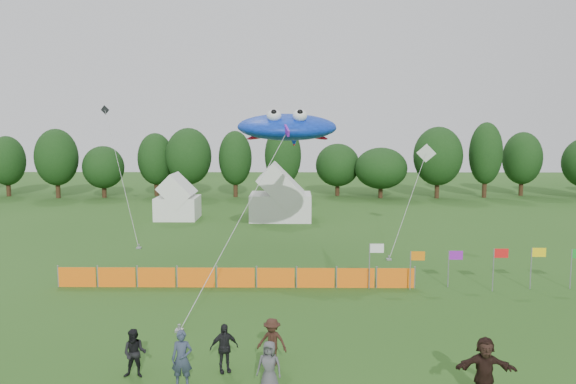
{
  "coord_description": "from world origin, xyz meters",
  "views": [
    {
      "loc": [
        0.27,
        -18.24,
        8.06
      ],
      "look_at": [
        0.0,
        6.0,
        5.2
      ],
      "focal_mm": 35.0,
      "sensor_mm": 36.0,
      "label": 1
    }
  ],
  "objects_px": {
    "spectator_c": "(272,342)",
    "spectator_f": "(485,369)",
    "spectator_d": "(224,348)",
    "barrier_fence": "(236,278)",
    "spectator_e": "(269,366)",
    "stingray_kite": "(288,127)",
    "tent_right": "(281,198)",
    "spectator_b": "(135,353)",
    "spectator_a": "(182,359)",
    "tent_left": "(178,201)"
  },
  "relations": [
    {
      "from": "spectator_b",
      "to": "tent_right",
      "type": "bearing_deg",
      "value": 82.63
    },
    {
      "from": "spectator_c",
      "to": "stingray_kite",
      "type": "bearing_deg",
      "value": 105.33
    },
    {
      "from": "tent_right",
      "to": "stingray_kite",
      "type": "bearing_deg",
      "value": -86.68
    },
    {
      "from": "spectator_a",
      "to": "spectator_f",
      "type": "xyz_separation_m",
      "value": [
        9.1,
        -0.73,
        0.06
      ]
    },
    {
      "from": "tent_right",
      "to": "spectator_f",
      "type": "bearing_deg",
      "value": -78.01
    },
    {
      "from": "tent_left",
      "to": "spectator_e",
      "type": "xyz_separation_m",
      "value": [
        9.4,
        -31.94,
        -0.82
      ]
    },
    {
      "from": "tent_left",
      "to": "stingray_kite",
      "type": "height_order",
      "value": "stingray_kite"
    },
    {
      "from": "spectator_b",
      "to": "spectator_c",
      "type": "height_order",
      "value": "spectator_c"
    },
    {
      "from": "spectator_e",
      "to": "spectator_f",
      "type": "xyz_separation_m",
      "value": [
        6.38,
        -0.44,
        0.16
      ]
    },
    {
      "from": "barrier_fence",
      "to": "spectator_f",
      "type": "height_order",
      "value": "spectator_f"
    },
    {
      "from": "spectator_a",
      "to": "stingray_kite",
      "type": "height_order",
      "value": "stingray_kite"
    },
    {
      "from": "barrier_fence",
      "to": "stingray_kite",
      "type": "bearing_deg",
      "value": 70.09
    },
    {
      "from": "tent_left",
      "to": "spectator_c",
      "type": "height_order",
      "value": "tent_left"
    },
    {
      "from": "spectator_b",
      "to": "spectator_d",
      "type": "height_order",
      "value": "spectator_d"
    },
    {
      "from": "spectator_d",
      "to": "spectator_f",
      "type": "distance_m",
      "value": 8.13
    },
    {
      "from": "spectator_b",
      "to": "spectator_f",
      "type": "height_order",
      "value": "spectator_f"
    },
    {
      "from": "barrier_fence",
      "to": "spectator_d",
      "type": "bearing_deg",
      "value": -86.31
    },
    {
      "from": "spectator_c",
      "to": "stingray_kite",
      "type": "relative_size",
      "value": 0.08
    },
    {
      "from": "spectator_c",
      "to": "spectator_f",
      "type": "xyz_separation_m",
      "value": [
        6.37,
        -2.34,
        0.14
      ]
    },
    {
      "from": "barrier_fence",
      "to": "spectator_f",
      "type": "relative_size",
      "value": 9.42
    },
    {
      "from": "barrier_fence",
      "to": "spectator_c",
      "type": "height_order",
      "value": "spectator_c"
    },
    {
      "from": "spectator_c",
      "to": "spectator_f",
      "type": "relative_size",
      "value": 0.85
    },
    {
      "from": "spectator_d",
      "to": "stingray_kite",
      "type": "distance_m",
      "value": 18.31
    },
    {
      "from": "tent_left",
      "to": "spectator_c",
      "type": "bearing_deg",
      "value": -72.6
    },
    {
      "from": "tent_left",
      "to": "spectator_a",
      "type": "height_order",
      "value": "tent_left"
    },
    {
      "from": "spectator_e",
      "to": "spectator_b",
      "type": "bearing_deg",
      "value": -179.17
    },
    {
      "from": "barrier_fence",
      "to": "stingray_kite",
      "type": "height_order",
      "value": "stingray_kite"
    },
    {
      "from": "tent_left",
      "to": "spectator_c",
      "type": "xyz_separation_m",
      "value": [
        9.41,
        -30.04,
        -0.8
      ]
    },
    {
      "from": "tent_right",
      "to": "spectator_c",
      "type": "bearing_deg",
      "value": -89.17
    },
    {
      "from": "tent_right",
      "to": "spectator_f",
      "type": "height_order",
      "value": "tent_right"
    },
    {
      "from": "spectator_d",
      "to": "tent_left",
      "type": "bearing_deg",
      "value": 82.93
    },
    {
      "from": "spectator_c",
      "to": "spectator_d",
      "type": "relative_size",
      "value": 0.99
    },
    {
      "from": "spectator_e",
      "to": "spectator_f",
      "type": "relative_size",
      "value": 0.83
    },
    {
      "from": "spectator_a",
      "to": "stingray_kite",
      "type": "relative_size",
      "value": 0.09
    },
    {
      "from": "spectator_a",
      "to": "spectator_f",
      "type": "relative_size",
      "value": 0.94
    },
    {
      "from": "spectator_c",
      "to": "spectator_d",
      "type": "height_order",
      "value": "spectator_d"
    },
    {
      "from": "tent_right",
      "to": "spectator_f",
      "type": "distance_m",
      "value": 32.73
    },
    {
      "from": "spectator_f",
      "to": "spectator_a",
      "type": "bearing_deg",
      "value": 179.44
    },
    {
      "from": "spectator_c",
      "to": "spectator_d",
      "type": "bearing_deg",
      "value": -143.72
    },
    {
      "from": "spectator_e",
      "to": "stingray_kite",
      "type": "bearing_deg",
      "value": 101.56
    },
    {
      "from": "spectator_a",
      "to": "spectator_d",
      "type": "relative_size",
      "value": 1.09
    },
    {
      "from": "spectator_d",
      "to": "spectator_b",
      "type": "bearing_deg",
      "value": 167.11
    },
    {
      "from": "tent_left",
      "to": "spectator_e",
      "type": "relative_size",
      "value": 2.29
    },
    {
      "from": "spectator_d",
      "to": "spectator_f",
      "type": "xyz_separation_m",
      "value": [
        7.93,
        -1.78,
        0.13
      ]
    },
    {
      "from": "spectator_b",
      "to": "spectator_e",
      "type": "bearing_deg",
      "value": -11.91
    },
    {
      "from": "spectator_b",
      "to": "stingray_kite",
      "type": "xyz_separation_m",
      "value": [
        4.73,
        17.16,
        7.18
      ]
    },
    {
      "from": "tent_right",
      "to": "spectator_e",
      "type": "xyz_separation_m",
      "value": [
        0.42,
        -31.57,
        -1.1
      ]
    },
    {
      "from": "barrier_fence",
      "to": "spectator_d",
      "type": "relative_size",
      "value": 10.95
    },
    {
      "from": "spectator_d",
      "to": "spectator_f",
      "type": "relative_size",
      "value": 0.86
    },
    {
      "from": "spectator_a",
      "to": "tent_right",
      "type": "bearing_deg",
      "value": 85.5
    }
  ]
}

